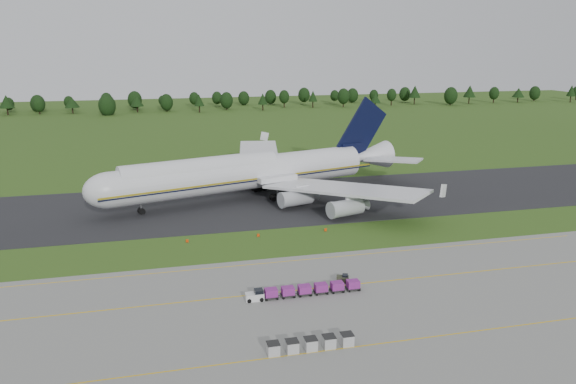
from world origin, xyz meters
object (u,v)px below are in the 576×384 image
object	(u,v)px
aircraft	(249,172)
utility_cart	(343,279)
edge_markers	(258,235)
baggage_train	(302,290)
uld_row	(311,344)

from	to	relation	value
aircraft	utility_cart	bearing A→B (deg)	-83.78
aircraft	edge_markers	world-z (taller)	aircraft
baggage_train	edge_markers	size ratio (longest dim) A/B	0.63
baggage_train	utility_cart	distance (m)	8.12
aircraft	edge_markers	distance (m)	29.53
uld_row	edge_markers	distance (m)	43.42
uld_row	edge_markers	xyz separation A→B (m)	(1.52, 43.39, -0.57)
aircraft	utility_cart	distance (m)	54.24
utility_cart	edge_markers	xyz separation A→B (m)	(-9.05, 24.93, -0.31)
aircraft	baggage_train	xyz separation A→B (m)	(-1.67, -56.66, -5.76)
edge_markers	utility_cart	bearing A→B (deg)	-70.05
baggage_train	edge_markers	world-z (taller)	baggage_train
uld_row	edge_markers	bearing A→B (deg)	88.00
baggage_train	utility_cart	bearing A→B (deg)	22.32
baggage_train	edge_markers	bearing A→B (deg)	93.15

